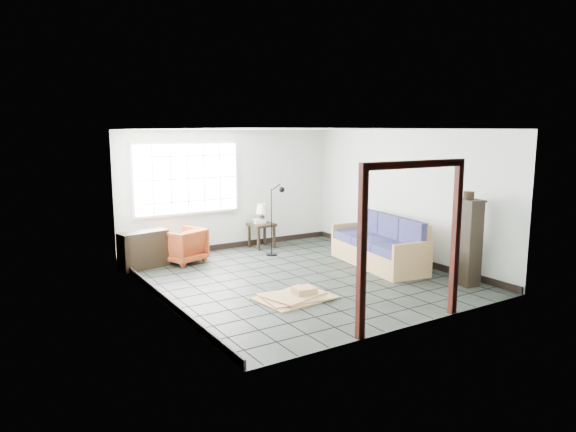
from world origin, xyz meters
TOP-DOWN VIEW (x-y plane):
  - ground at (0.00, 0.00)m, footprint 5.50×5.50m
  - room_shell at (0.00, 0.03)m, footprint 5.02×5.52m
  - window_panel at (-1.00, 2.70)m, footprint 2.32×0.08m
  - doorway_trim at (0.00, -2.70)m, footprint 1.80×0.08m
  - futon_sofa at (1.80, -0.16)m, footprint 1.13×2.29m
  - armchair at (-1.37, 2.09)m, footprint 0.93×0.91m
  - side_table at (0.59, 2.40)m, footprint 0.52×0.52m
  - table_lamp at (0.64, 2.45)m, footprint 0.36×0.36m
  - projector at (0.57, 2.47)m, footprint 0.28×0.24m
  - floor_lamp at (0.53, 1.65)m, footprint 0.43×0.27m
  - console_shelf at (-2.15, 2.07)m, footprint 0.96×0.53m
  - tall_shelf at (2.15, -1.91)m, footprint 0.38×0.45m
  - pot at (2.12, -1.88)m, footprint 0.22×0.22m
  - open_box at (1.95, -0.28)m, footprint 0.95×0.63m
  - cardboard_pile at (-0.69, -0.98)m, footprint 1.22×0.93m

SIDE VIEW (x-z plane):
  - ground at x=0.00m, z-range 0.00..0.00m
  - cardboard_pile at x=-0.69m, z-range -0.04..0.13m
  - open_box at x=1.95m, z-range -0.07..0.42m
  - futon_sofa at x=1.80m, z-range -0.13..0.84m
  - console_shelf at x=-2.15m, z-range 0.00..0.71m
  - armchair at x=-1.37m, z-range 0.00..0.75m
  - side_table at x=0.59m, z-range 0.18..0.73m
  - projector at x=0.57m, z-range 0.55..0.64m
  - tall_shelf at x=2.15m, z-range 0.01..1.47m
  - floor_lamp at x=0.53m, z-range 0.05..1.55m
  - table_lamp at x=0.64m, z-range 0.63..1.06m
  - doorway_trim at x=0.00m, z-range 0.28..2.48m
  - pot at x=2.12m, z-range 1.46..1.59m
  - window_panel at x=-1.00m, z-range 0.84..2.36m
  - room_shell at x=0.00m, z-range 0.37..2.98m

